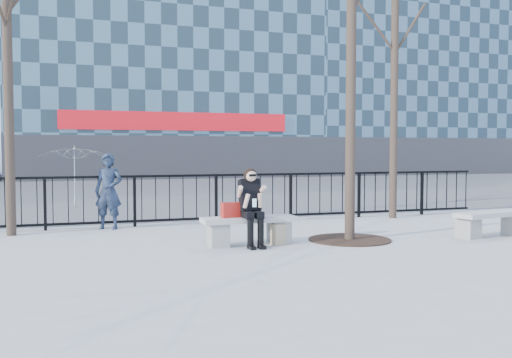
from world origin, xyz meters
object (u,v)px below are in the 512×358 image
object	(u,v)px
bench_main	(249,228)
standing_man	(109,191)
bench_second	(492,221)
seated_woman	(252,207)

from	to	relation	value
bench_main	standing_man	size ratio (longest dim) A/B	1.05
standing_man	bench_second	bearing A→B (deg)	-2.82
bench_main	seated_woman	bearing A→B (deg)	-90.00
bench_second	standing_man	distance (m)	7.62
bench_main	standing_man	xyz separation A→B (m)	(-2.15, 2.80, 0.49)
bench_second	standing_man	size ratio (longest dim) A/B	1.02
bench_second	standing_man	world-z (taller)	standing_man
bench_main	bench_second	bearing A→B (deg)	-7.21
seated_woman	bench_second	bearing A→B (deg)	-5.27
seated_woman	standing_man	world-z (taller)	standing_man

